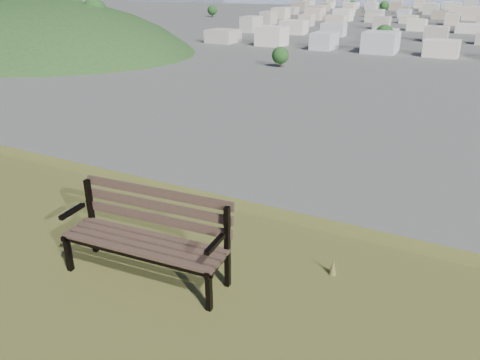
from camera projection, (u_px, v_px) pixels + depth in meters
The scene contains 3 objects.
park_bench at pixel (148, 231), 4.53m from camera, with size 1.69×0.65×0.86m.
green_wooded_hill at pixel (39, 50), 197.06m from camera, with size 160.88×128.70×80.44m.
city_trees at pixel (442, 20), 281.95m from camera, with size 406.52×387.20×9.98m.
Camera 1 is at (3.41, -0.73, 27.73)m, focal length 35.00 mm.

